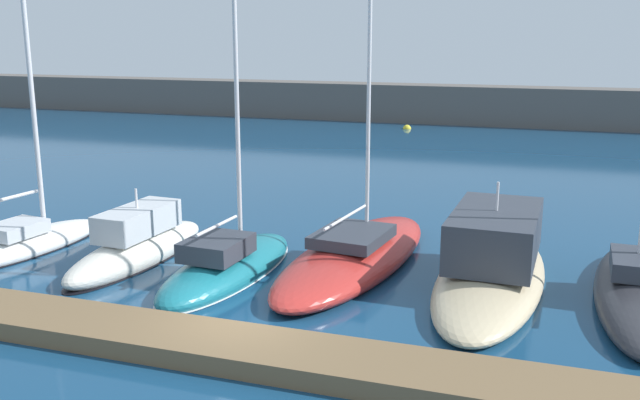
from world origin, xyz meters
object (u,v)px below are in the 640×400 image
(sailboat_red_fourth, at_px, (355,254))
(mooring_buoy_yellow, at_px, (407,129))
(sailboat_charcoal_sixth, at_px, (637,288))
(motorboat_ivory_second, at_px, (139,246))
(sailboat_white_nearest, at_px, (29,240))
(sailboat_teal_third, at_px, (228,265))
(motorboat_sand_fifth, at_px, (493,262))

(sailboat_red_fourth, bearing_deg, mooring_buoy_yellow, 15.36)
(sailboat_charcoal_sixth, bearing_deg, motorboat_ivory_second, 96.48)
(sailboat_white_nearest, xyz_separation_m, sailboat_charcoal_sixth, (20.01, 1.43, 0.07))
(sailboat_red_fourth, height_order, sailboat_charcoal_sixth, sailboat_red_fourth)
(motorboat_ivory_second, bearing_deg, mooring_buoy_yellow, 0.35)
(sailboat_white_nearest, relative_size, motorboat_ivory_second, 1.52)
(mooring_buoy_yellow, bearing_deg, sailboat_charcoal_sixth, -68.18)
(motorboat_ivory_second, distance_m, mooring_buoy_yellow, 35.68)
(motorboat_ivory_second, bearing_deg, sailboat_white_nearest, 95.92)
(motorboat_ivory_second, distance_m, sailboat_red_fourth, 7.32)
(sailboat_charcoal_sixth, xyz_separation_m, mooring_buoy_yellow, (-13.77, 34.39, -0.40))
(motorboat_ivory_second, xyz_separation_m, sailboat_teal_third, (3.50, -0.40, -0.15))
(sailboat_red_fourth, bearing_deg, sailboat_charcoal_sixth, -86.98)
(sailboat_teal_third, distance_m, sailboat_charcoal_sixth, 12.25)
(sailboat_teal_third, xyz_separation_m, motorboat_sand_fifth, (8.06, 1.82, 0.35))
(sailboat_red_fourth, bearing_deg, motorboat_sand_fifth, -87.73)
(sailboat_teal_third, bearing_deg, sailboat_charcoal_sixth, -78.96)
(sailboat_white_nearest, distance_m, motorboat_ivory_second, 4.37)
(sailboat_white_nearest, bearing_deg, sailboat_teal_third, -84.71)
(sailboat_red_fourth, distance_m, motorboat_sand_fifth, 4.48)
(sailboat_teal_third, bearing_deg, motorboat_ivory_second, 86.89)
(sailboat_charcoal_sixth, relative_size, mooring_buoy_yellow, 23.27)
(sailboat_white_nearest, bearing_deg, motorboat_sand_fifth, -77.42)
(sailboat_teal_third, height_order, motorboat_sand_fifth, sailboat_teal_third)
(sailboat_white_nearest, xyz_separation_m, motorboat_ivory_second, (4.36, 0.20, 0.15))
(sailboat_red_fourth, distance_m, sailboat_charcoal_sixth, 8.56)
(sailboat_red_fourth, relative_size, sailboat_charcoal_sixth, 1.29)
(sailboat_teal_third, height_order, sailboat_charcoal_sixth, sailboat_teal_third)
(sailboat_white_nearest, height_order, motorboat_ivory_second, sailboat_white_nearest)
(sailboat_white_nearest, height_order, sailboat_red_fourth, sailboat_red_fourth)
(sailboat_red_fourth, height_order, motorboat_sand_fifth, sailboat_red_fourth)
(mooring_buoy_yellow, bearing_deg, sailboat_white_nearest, -99.88)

